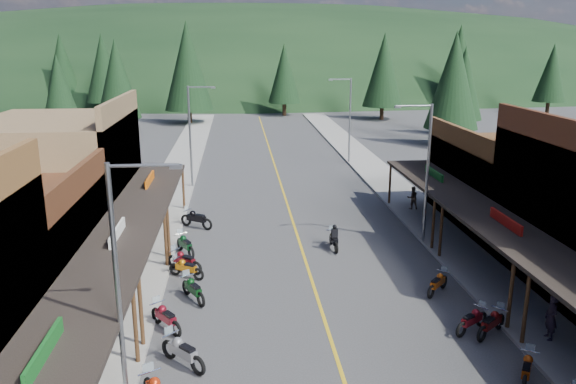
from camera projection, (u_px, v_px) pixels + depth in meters
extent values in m
plane|color=#38383A|center=(322.00, 312.00, 24.10)|extent=(220.00, 220.00, 0.00)
cube|color=gold|center=(283.00, 192.00, 43.33)|extent=(0.15, 90.00, 0.01)
cube|color=gray|center=(169.00, 194.00, 42.55)|extent=(3.40, 94.00, 0.15)
cube|color=gray|center=(393.00, 189.00, 44.08)|extent=(3.40, 94.00, 0.15)
cube|color=black|center=(45.00, 362.00, 14.96)|extent=(3.20, 10.20, 0.18)
cylinder|color=#472D19|center=(135.00, 327.00, 19.81)|extent=(0.16, 0.16, 3.00)
cube|color=#14591E|center=(45.00, 355.00, 14.91)|extent=(0.12, 3.00, 0.70)
cube|color=#3F2111|center=(83.00, 238.00, 24.04)|extent=(0.30, 9.00, 6.20)
cube|color=black|center=(118.00, 240.00, 24.19)|extent=(3.20, 9.00, 0.18)
cylinder|color=#472D19|center=(141.00, 312.00, 20.96)|extent=(0.16, 0.16, 3.00)
cylinder|color=#472D19|center=(166.00, 240.00, 28.46)|extent=(0.16, 0.16, 3.00)
cube|color=silver|center=(117.00, 235.00, 24.14)|extent=(0.12, 3.00, 0.70)
cube|color=brown|center=(58.00, 179.00, 32.83)|extent=(8.00, 10.20, 7.00)
cube|color=brown|center=(124.00, 167.00, 33.01)|extent=(0.30, 10.20, 8.20)
cube|color=black|center=(150.00, 185.00, 33.42)|extent=(3.20, 10.20, 0.18)
cylinder|color=#472D19|center=(168.00, 233.00, 29.62)|extent=(0.16, 0.16, 3.00)
cylinder|color=#472D19|center=(183.00, 189.00, 38.27)|extent=(0.16, 0.16, 3.00)
cube|color=#CC590C|center=(150.00, 181.00, 33.37)|extent=(0.12, 3.00, 0.70)
cylinder|color=#472D19|center=(526.00, 310.00, 21.08)|extent=(0.16, 0.16, 3.00)
cube|color=#562B19|center=(538.00, 204.00, 25.57)|extent=(0.30, 9.00, 8.20)
cube|color=black|center=(505.00, 228.00, 25.72)|extent=(3.20, 9.00, 0.18)
cylinder|color=#472D19|center=(511.00, 296.00, 22.23)|extent=(0.16, 0.16, 3.00)
cylinder|color=#472D19|center=(441.00, 232.00, 29.73)|extent=(0.16, 0.16, 3.00)
cube|color=#B2140F|center=(506.00, 224.00, 25.67)|extent=(0.12, 3.00, 0.70)
cube|color=#4C2D16|center=(514.00, 184.00, 35.55)|extent=(8.00, 10.20, 5.00)
cube|color=#4C2D16|center=(456.00, 176.00, 35.06)|extent=(0.30, 10.20, 6.20)
cube|color=black|center=(434.00, 178.00, 34.96)|extent=(3.20, 10.20, 0.18)
cylinder|color=#472D19|center=(433.00, 225.00, 30.89)|extent=(0.16, 0.16, 3.00)
cylinder|color=#472D19|center=(390.00, 185.00, 39.54)|extent=(0.16, 0.16, 3.00)
cube|color=#14591E|center=(434.00, 175.00, 34.90)|extent=(0.12, 3.00, 0.70)
cylinder|color=gray|center=(118.00, 294.00, 16.67)|extent=(0.16, 0.16, 8.00)
cylinder|color=gray|center=(143.00, 165.00, 15.74)|extent=(2.00, 0.10, 0.10)
cube|color=gray|center=(176.00, 167.00, 15.83)|extent=(0.35, 0.18, 0.12)
cylinder|color=gray|center=(190.00, 138.00, 43.59)|extent=(0.16, 0.16, 8.00)
cylinder|color=gray|center=(201.00, 87.00, 42.67)|extent=(2.00, 0.10, 0.10)
cube|color=gray|center=(213.00, 88.00, 42.76)|extent=(0.35, 0.18, 0.12)
cylinder|color=gray|center=(427.00, 176.00, 31.38)|extent=(0.16, 0.16, 8.00)
cylinder|color=gray|center=(414.00, 106.00, 30.28)|extent=(2.00, 0.10, 0.10)
cube|color=gray|center=(398.00, 107.00, 30.21)|extent=(0.35, 0.18, 0.12)
cylinder|color=gray|center=(350.00, 121.00, 52.54)|extent=(0.16, 0.16, 8.00)
cylinder|color=gray|center=(340.00, 79.00, 51.43)|extent=(2.00, 0.10, 0.10)
cube|color=gray|center=(331.00, 80.00, 51.37)|extent=(0.35, 0.18, 0.12)
ellipsoid|color=black|center=(249.00, 84.00, 153.92)|extent=(310.00, 140.00, 60.00)
cylinder|color=black|center=(107.00, 108.00, 89.04)|extent=(0.60, 0.60, 2.00)
cone|color=black|center=(103.00, 68.00, 87.41)|extent=(5.88, 5.88, 10.50)
cylinder|color=black|center=(190.00, 117.00, 78.73)|extent=(0.60, 0.60, 2.00)
cone|color=black|center=(188.00, 66.00, 76.91)|extent=(6.72, 6.72, 12.00)
cylinder|color=black|center=(284.00, 109.00, 87.66)|extent=(0.60, 0.60, 2.00)
cone|color=black|center=(284.00, 73.00, 86.23)|extent=(5.04, 5.04, 9.00)
cylinder|color=black|center=(382.00, 113.00, 83.12)|extent=(0.60, 0.60, 2.00)
cone|color=black|center=(384.00, 70.00, 81.50)|extent=(5.88, 5.88, 10.50)
cylinder|color=black|center=(456.00, 103.00, 96.07)|extent=(0.60, 0.60, 2.00)
cone|color=black|center=(459.00, 61.00, 94.25)|extent=(6.72, 6.72, 12.00)
cylinder|color=black|center=(547.00, 108.00, 89.44)|extent=(0.60, 0.60, 2.00)
cone|color=black|center=(552.00, 73.00, 88.01)|extent=(5.04, 5.04, 9.00)
cylinder|color=black|center=(66.00, 105.00, 94.10)|extent=(0.60, 0.60, 2.00)
cone|color=black|center=(62.00, 66.00, 92.48)|extent=(5.88, 5.88, 10.50)
cylinder|color=black|center=(64.00, 140.00, 60.37)|extent=(0.60, 0.60, 2.00)
cone|color=black|center=(60.00, 93.00, 59.07)|extent=(4.48, 4.48, 8.00)
cylinder|color=black|center=(460.00, 127.00, 69.23)|extent=(0.60, 0.60, 2.00)
cone|color=black|center=(464.00, 83.00, 67.82)|extent=(4.93, 4.93, 8.80)
cylinder|color=black|center=(121.00, 126.00, 70.34)|extent=(0.60, 0.60, 2.00)
cone|color=black|center=(117.00, 79.00, 68.83)|extent=(5.38, 5.38, 9.60)
cylinder|color=black|center=(449.00, 137.00, 62.14)|extent=(0.60, 0.60, 2.00)
cone|color=black|center=(454.00, 80.00, 60.53)|extent=(5.82, 5.82, 10.40)
imported|color=black|center=(551.00, 317.00, 21.46)|extent=(0.48, 0.69, 1.82)
imported|color=brown|center=(412.00, 198.00, 38.30)|extent=(0.80, 0.50, 1.58)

